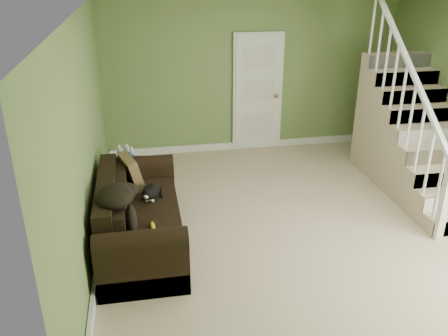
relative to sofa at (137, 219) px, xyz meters
name	(u,v)px	position (x,y,z in m)	size (l,w,h in m)	color
floor	(298,224)	(2.02, 0.08, -0.32)	(5.00, 5.50, 0.01)	tan
ceiling	(314,12)	(2.02, 0.08, 2.28)	(5.00, 5.50, 0.01)	white
wall_back	(252,75)	(2.02, 2.83, 0.98)	(5.00, 0.04, 2.60)	olive
wall_front	(446,266)	(2.02, -2.67, 0.98)	(5.00, 0.04, 2.60)	olive
wall_left	(85,141)	(-0.48, 0.08, 0.98)	(0.04, 5.50, 2.60)	olive
baseboard_back	(251,144)	(2.02, 2.80, -0.26)	(5.00, 0.04, 0.12)	white
baseboard_left	(100,238)	(-0.45, 0.08, -0.26)	(0.04, 5.50, 0.12)	white
door	(258,93)	(2.12, 2.78, 0.68)	(0.86, 0.12, 2.02)	white
staircase	(410,141)	(4.01, 1.04, 0.32)	(1.00, 2.51, 2.82)	tan
sofa	(137,219)	(0.00, 0.00, 0.00)	(0.92, 2.13, 0.84)	black
side_table	(129,180)	(-0.10, 1.19, -0.03)	(0.51, 0.51, 0.78)	black
cat	(152,192)	(0.19, 0.23, 0.23)	(0.27, 0.49, 0.23)	black
banana	(153,226)	(0.17, -0.45, 0.16)	(0.05, 0.17, 0.05)	yellow
throw_pillow	(132,173)	(-0.03, 0.62, 0.32)	(0.12, 0.46, 0.46)	#49351D
throw_blanket	(115,196)	(-0.19, -0.44, 0.55)	(0.38, 0.50, 0.21)	black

